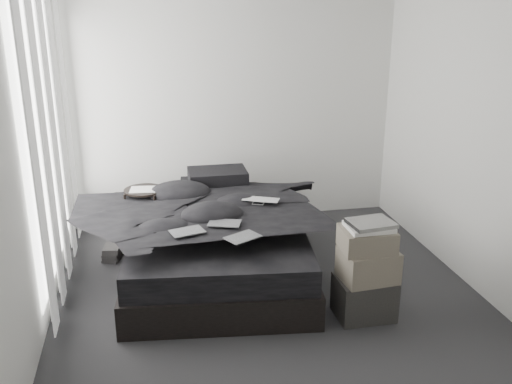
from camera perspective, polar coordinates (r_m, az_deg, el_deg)
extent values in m
cube|color=#29292B|center=(4.81, 1.88, -11.56)|extent=(3.60, 4.20, 0.01)
cube|color=silver|center=(6.31, -2.31, 8.52)|extent=(3.60, 0.01, 2.60)
cube|color=silver|center=(2.44, 13.49, -9.56)|extent=(3.60, 0.01, 2.60)
cube|color=silver|center=(4.28, -22.14, 2.03)|extent=(0.01, 4.20, 2.60)
cube|color=silver|center=(5.02, 22.58, 4.32)|extent=(0.01, 4.20, 2.60)
cube|color=white|center=(5.12, -20.26, 5.46)|extent=(0.02, 2.00, 2.30)
cube|color=white|center=(5.13, -19.62, 4.74)|extent=(0.06, 2.12, 2.48)
cube|color=black|center=(5.30, -3.76, -6.85)|extent=(1.79, 2.23, 0.28)
cube|color=black|center=(5.19, -3.82, -4.35)|extent=(1.72, 2.17, 0.22)
imported|color=black|center=(5.06, -3.87, -2.16)|extent=(1.71, 1.93, 0.24)
cube|color=black|center=(5.88, -4.53, 0.37)|extent=(0.67, 0.49, 0.14)
cube|color=black|center=(5.82, -3.87, 1.60)|extent=(0.59, 0.41, 0.13)
imported|color=silver|center=(5.12, 0.36, -0.23)|extent=(0.39, 0.33, 0.03)
cube|color=black|center=(4.55, -6.94, -3.06)|extent=(0.30, 0.24, 0.01)
cube|color=black|center=(4.68, -3.19, -2.20)|extent=(0.30, 0.24, 0.01)
cube|color=black|center=(4.40, -1.35, -3.49)|extent=(0.31, 0.28, 0.01)
cylinder|color=black|center=(5.66, -10.93, -3.15)|extent=(0.47, 0.47, 0.70)
cube|color=white|center=(5.52, -11.09, 0.22)|extent=(0.29, 0.23, 0.01)
cube|color=black|center=(5.78, -14.18, -5.85)|extent=(0.20, 0.25, 0.15)
cube|color=black|center=(4.72, 10.76, -10.29)|extent=(0.45, 0.36, 0.33)
cube|color=#665E50|center=(4.58, 11.14, -7.15)|extent=(0.44, 0.36, 0.25)
cube|color=#665E50|center=(4.49, 11.04, -4.67)|extent=(0.41, 0.34, 0.17)
cube|color=silver|center=(4.45, 11.24, -3.43)|extent=(0.34, 0.28, 0.03)
cube|color=silver|center=(4.44, 11.43, -3.08)|extent=(0.36, 0.30, 0.03)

